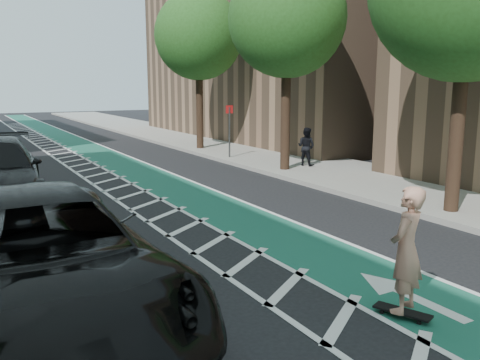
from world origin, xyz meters
TOP-DOWN VIEW (x-y plane):
  - ground at (0.00, 0.00)m, footprint 120.00×120.00m
  - bike_lane at (3.00, 10.00)m, footprint 2.00×90.00m
  - buffer_strip at (1.50, 10.00)m, footprint 1.40×90.00m
  - sidewalk_right at (9.50, 10.00)m, footprint 5.00×90.00m
  - curb_right at (7.05, 10.00)m, footprint 0.12×90.00m
  - tree_r_c at (7.90, 8.00)m, footprint 4.20×4.20m
  - tree_r_d at (7.90, 16.00)m, footprint 4.20×4.20m
  - sign_post at (7.60, 12.00)m, footprint 0.35×0.08m
  - skateboard at (2.30, -3.19)m, footprint 0.53×0.86m
  - skateboarder at (2.30, -3.19)m, footprint 0.80×0.67m
  - suv_near at (-2.40, -0.90)m, footprint 3.29×6.94m
  - pedestrian at (9.14, 8.33)m, footprint 0.84×0.93m
  - barrel_b at (-1.80, 12.12)m, footprint 0.71×0.71m

SIDE VIEW (x-z plane):
  - ground at x=0.00m, z-range 0.00..0.00m
  - buffer_strip at x=1.50m, z-range 0.00..0.01m
  - bike_lane at x=3.00m, z-range 0.00..0.01m
  - sidewalk_right at x=9.50m, z-range 0.00..0.15m
  - curb_right at x=7.05m, z-range 0.00..0.16m
  - skateboard at x=2.30m, z-range 0.04..0.15m
  - barrel_b at x=-1.80m, z-range -0.03..0.94m
  - pedestrian at x=9.14m, z-range 0.15..1.69m
  - suv_near at x=-2.40m, z-range 0.00..1.92m
  - skateboarder at x=2.30m, z-range 0.11..1.97m
  - sign_post at x=7.60m, z-range 0.11..2.59m
  - tree_r_c at x=7.90m, z-range 1.82..9.72m
  - tree_r_d at x=7.90m, z-range 1.82..9.72m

